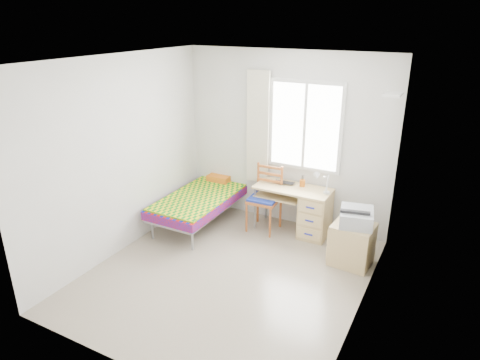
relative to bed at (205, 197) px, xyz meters
name	(u,v)px	position (x,y,z in m)	size (l,w,h in m)	color
floor	(228,274)	(1.07, -1.18, -0.39)	(3.50, 3.50, 0.00)	#BCAD93
ceiling	(226,60)	(1.07, -1.18, 2.21)	(3.50, 3.50, 0.00)	white
wall_back	(285,140)	(1.07, 0.57, 0.91)	(3.20, 3.20, 0.00)	silver
wall_left	(121,157)	(-0.53, -1.18, 0.91)	(3.50, 3.50, 0.00)	silver
wall_right	(369,204)	(2.67, -1.18, 0.91)	(3.50, 3.50, 0.00)	silver
window	(305,126)	(1.37, 0.55, 1.16)	(1.10, 0.04, 1.30)	white
curtain	(258,128)	(0.65, 0.50, 1.06)	(0.35, 0.05, 1.70)	beige
floating_shelf	(393,94)	(2.56, 0.22, 1.76)	(0.20, 0.32, 0.03)	white
bed	(205,197)	(0.00, 0.00, 0.00)	(0.89, 1.87, 0.81)	gray
desk	(311,211)	(1.62, 0.29, -0.01)	(1.11, 0.51, 0.69)	#DBAE73
chair	(266,194)	(0.95, 0.18, 0.16)	(0.45, 0.45, 0.99)	#9D471E
cabinet	(352,244)	(2.35, -0.20, -0.12)	(0.54, 0.49, 0.55)	tan
printer	(356,217)	(2.37, -0.16, 0.26)	(0.49, 0.54, 0.20)	#ACAFB4
laptop	(283,184)	(1.16, 0.34, 0.31)	(0.30, 0.19, 0.02)	black
pen_cup	(302,183)	(1.43, 0.41, 0.35)	(0.08, 0.08, 0.10)	orange
task_lamp	(321,180)	(1.77, 0.20, 0.52)	(0.21, 0.31, 0.36)	white
book	(281,192)	(1.15, 0.30, 0.20)	(0.15, 0.20, 0.02)	gray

